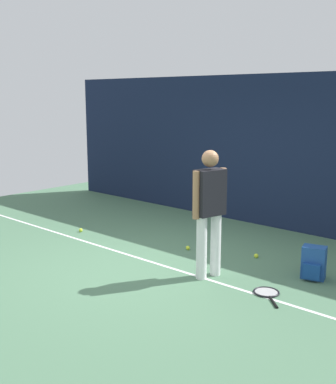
# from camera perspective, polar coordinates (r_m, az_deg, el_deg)

# --- Properties ---
(ground_plane) EXTENTS (12.00, 12.00, 0.00)m
(ground_plane) POSITION_cam_1_polar(r_m,az_deg,el_deg) (7.02, -2.20, -8.52)
(ground_plane) COLOR #4C7556
(back_fence) EXTENTS (10.00, 0.10, 2.77)m
(back_fence) POSITION_cam_1_polar(r_m,az_deg,el_deg) (9.06, 11.04, 4.79)
(back_fence) COLOR #141E38
(back_fence) RESTS_ON ground
(court_line) EXTENTS (9.00, 0.05, 0.00)m
(court_line) POSITION_cam_1_polar(r_m,az_deg,el_deg) (7.07, -1.72, -8.33)
(court_line) COLOR white
(court_line) RESTS_ON ground
(tennis_player) EXTENTS (0.31, 0.52, 1.70)m
(tennis_player) POSITION_cam_1_polar(r_m,az_deg,el_deg) (6.30, 4.91, -1.68)
(tennis_player) COLOR white
(tennis_player) RESTS_ON ground
(tennis_racket) EXTENTS (0.56, 0.55, 0.03)m
(tennis_racket) POSITION_cam_1_polar(r_m,az_deg,el_deg) (6.14, 11.61, -11.61)
(tennis_racket) COLOR black
(tennis_racket) RESTS_ON ground
(backpack) EXTENTS (0.34, 0.34, 0.44)m
(backpack) POSITION_cam_1_polar(r_m,az_deg,el_deg) (6.69, 16.81, -8.09)
(backpack) COLOR #1E478C
(backpack) RESTS_ON ground
(tennis_ball_near_player) EXTENTS (0.07, 0.07, 0.07)m
(tennis_ball_near_player) POSITION_cam_1_polar(r_m,az_deg,el_deg) (8.74, -10.27, -4.45)
(tennis_ball_near_player) COLOR #CCE033
(tennis_ball_near_player) RESTS_ON ground
(tennis_ball_by_fence) EXTENTS (0.07, 0.07, 0.07)m
(tennis_ball_by_fence) POSITION_cam_1_polar(r_m,az_deg,el_deg) (7.63, 2.36, -6.61)
(tennis_ball_by_fence) COLOR #CCE033
(tennis_ball_by_fence) RESTS_ON ground
(tennis_ball_mid_court) EXTENTS (0.07, 0.07, 0.07)m
(tennis_ball_mid_court) POSITION_cam_1_polar(r_m,az_deg,el_deg) (7.38, 10.37, -7.42)
(tennis_ball_mid_court) COLOR #CCE033
(tennis_ball_mid_court) RESTS_ON ground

